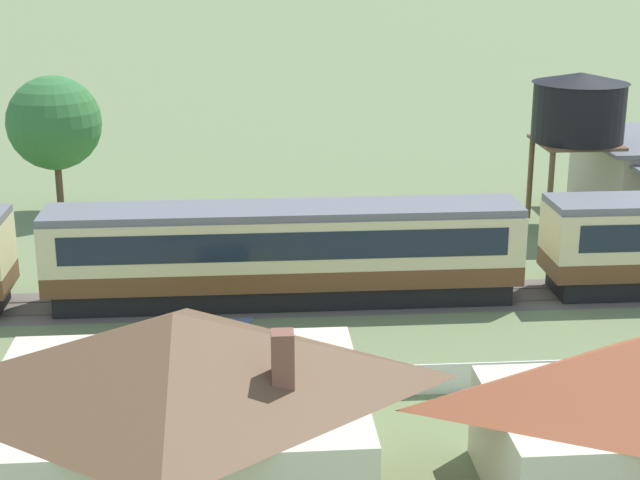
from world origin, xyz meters
name	(u,v)px	position (x,y,z in m)	size (l,w,h in m)	color
ground_plane	(101,306)	(0.00, 0.00, 0.00)	(600.00, 600.00, 0.00)	#707F51
passenger_train	(291,249)	(7.66, -0.04, 2.23)	(59.85, 2.92, 4.02)	brown
railway_track	(190,304)	(3.55, -0.04, 0.01)	(119.28, 3.60, 0.04)	#665B51
water_tower	(579,109)	(22.47, 9.67, 6.04)	(4.77, 4.77, 7.85)	brown
cottage_brown_roof_2	(177,398)	(3.94, -13.73, 2.60)	(10.64, 7.99, 5.00)	beige
picket_fence_front	(78,392)	(0.47, -8.83, 0.53)	(46.82, 0.06, 1.05)	white
parked_car_yellow	(223,345)	(4.98, -5.78, 0.63)	(4.42, 2.17, 1.33)	yellow
yard_tree_0	(54,123)	(-3.98, 14.20, 4.90)	(4.93, 4.93, 7.38)	brown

